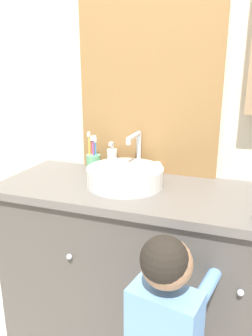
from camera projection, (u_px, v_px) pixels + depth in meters
wall_back at (190, 87)px, 1.50m from camera, size 3.20×0.18×2.50m
vanity_counter at (161, 278)px, 1.51m from camera, size 1.48×0.51×0.86m
sink_basin at (126, 175)px, 1.45m from camera, size 0.34×0.39×0.21m
toothbrush_holder at (93, 161)px, 1.64m from camera, size 0.07×0.07×0.20m
soap_dispenser at (112, 159)px, 1.64m from camera, size 0.05×0.05×0.15m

